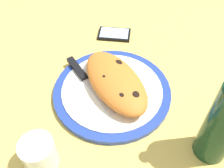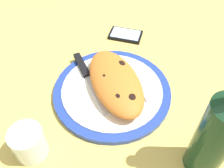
% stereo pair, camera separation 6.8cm
% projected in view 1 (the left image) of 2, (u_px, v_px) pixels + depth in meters
% --- Properties ---
extents(ground_plane, '(1.50, 1.50, 0.03)m').
position_uv_depth(ground_plane, '(112.00, 96.00, 0.72)').
color(ground_plane, '#DBB756').
extents(plate, '(0.33, 0.33, 0.02)m').
position_uv_depth(plate, '(112.00, 91.00, 0.70)').
color(plate, '#233D99').
rests_on(plate, ground_plane).
extents(calzone, '(0.27, 0.15, 0.05)m').
position_uv_depth(calzone, '(116.00, 82.00, 0.67)').
color(calzone, orange).
rests_on(calzone, plate).
extents(fork, '(0.15, 0.02, 0.00)m').
position_uv_depth(fork, '(135.00, 75.00, 0.72)').
color(fork, silver).
rests_on(fork, plate).
extents(knife, '(0.24, 0.06, 0.01)m').
position_uv_depth(knife, '(82.00, 75.00, 0.72)').
color(knife, silver).
rests_on(knife, plate).
extents(smartphone, '(0.11, 0.13, 0.01)m').
position_uv_depth(smartphone, '(114.00, 34.00, 0.88)').
color(smartphone, black).
rests_on(smartphone, ground_plane).
extents(water_glass, '(0.08, 0.08, 0.08)m').
position_uv_depth(water_glass, '(40.00, 155.00, 0.54)').
color(water_glass, silver).
rests_on(water_glass, ground_plane).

